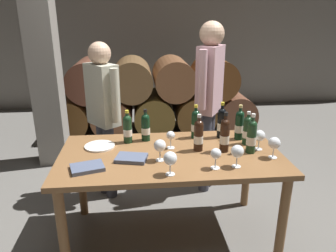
% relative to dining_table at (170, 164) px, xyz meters
% --- Properties ---
extents(ground_plane, '(14.00, 14.00, 0.00)m').
position_rel_dining_table_xyz_m(ground_plane, '(0.00, 0.00, -0.67)').
color(ground_plane, '#66635E').
extents(cellar_back_wall, '(10.00, 0.24, 2.80)m').
position_rel_dining_table_xyz_m(cellar_back_wall, '(0.00, 4.20, 0.73)').
color(cellar_back_wall, gray).
rests_on(cellar_back_wall, ground_plane).
extents(barrel_stack, '(3.12, 0.90, 1.15)m').
position_rel_dining_table_xyz_m(barrel_stack, '(0.00, 2.60, -0.13)').
color(barrel_stack, brown).
rests_on(barrel_stack, ground_plane).
extents(stone_pillar, '(0.32, 0.32, 2.60)m').
position_rel_dining_table_xyz_m(stone_pillar, '(-1.30, 1.60, 0.63)').
color(stone_pillar, gray).
rests_on(stone_pillar, ground_plane).
extents(dining_table, '(1.70, 0.90, 0.76)m').
position_rel_dining_table_xyz_m(dining_table, '(0.00, 0.00, 0.00)').
color(dining_table, brown).
rests_on(dining_table, ground_plane).
extents(wine_bottle_0, '(0.07, 0.07, 0.29)m').
position_rel_dining_table_xyz_m(wine_bottle_0, '(0.25, 0.30, 0.22)').
color(wine_bottle_0, black).
rests_on(wine_bottle_0, dining_table).
extents(wine_bottle_1, '(0.07, 0.07, 0.31)m').
position_rel_dining_table_xyz_m(wine_bottle_1, '(0.47, 0.29, 0.23)').
color(wine_bottle_1, black).
rests_on(wine_bottle_1, dining_table).
extents(wine_bottle_2, '(0.07, 0.07, 0.31)m').
position_rel_dining_table_xyz_m(wine_bottle_2, '(0.61, -0.05, 0.23)').
color(wine_bottle_2, '#19381E').
rests_on(wine_bottle_2, dining_table).
extents(wine_bottle_3, '(0.07, 0.07, 0.30)m').
position_rel_dining_table_xyz_m(wine_bottle_3, '(0.22, 0.03, 0.22)').
color(wine_bottle_3, black).
rests_on(wine_bottle_3, dining_table).
extents(wine_bottle_4, '(0.07, 0.07, 0.32)m').
position_rel_dining_table_xyz_m(wine_bottle_4, '(0.42, -0.01, 0.23)').
color(wine_bottle_4, black).
rests_on(wine_bottle_4, dining_table).
extents(wine_bottle_5, '(0.07, 0.07, 0.27)m').
position_rel_dining_table_xyz_m(wine_bottle_5, '(-0.18, 0.28, 0.21)').
color(wine_bottle_5, black).
rests_on(wine_bottle_5, dining_table).
extents(wine_bottle_6, '(0.07, 0.07, 0.28)m').
position_rel_dining_table_xyz_m(wine_bottle_6, '(0.64, 0.12, 0.21)').
color(wine_bottle_6, '#19381E').
rests_on(wine_bottle_6, dining_table).
extents(wine_bottle_7, '(0.07, 0.07, 0.30)m').
position_rel_dining_table_xyz_m(wine_bottle_7, '(0.61, 0.23, 0.22)').
color(wine_bottle_7, black).
rests_on(wine_bottle_7, dining_table).
extents(wine_bottle_8, '(0.07, 0.07, 0.28)m').
position_rel_dining_table_xyz_m(wine_bottle_8, '(-0.33, 0.25, 0.21)').
color(wine_bottle_8, '#19381E').
rests_on(wine_bottle_8, dining_table).
extents(wine_glass_0, '(0.08, 0.08, 0.15)m').
position_rel_dining_table_xyz_m(wine_glass_0, '(0.28, -0.29, 0.20)').
color(wine_glass_0, white).
rests_on(wine_glass_0, dining_table).
extents(wine_glass_1, '(0.07, 0.07, 0.14)m').
position_rel_dining_table_xyz_m(wine_glass_1, '(0.01, 0.09, 0.19)').
color(wine_glass_1, white).
rests_on(wine_glass_1, dining_table).
extents(wine_glass_2, '(0.09, 0.09, 0.16)m').
position_rel_dining_table_xyz_m(wine_glass_2, '(0.75, -0.16, 0.21)').
color(wine_glass_2, white).
rests_on(wine_glass_2, dining_table).
extents(wine_glass_3, '(0.09, 0.09, 0.16)m').
position_rel_dining_table_xyz_m(wine_glass_3, '(-0.09, -0.12, 0.21)').
color(wine_glass_3, white).
rests_on(wine_glass_3, dining_table).
extents(wine_glass_4, '(0.09, 0.09, 0.16)m').
position_rel_dining_table_xyz_m(wine_glass_4, '(0.70, 0.00, 0.20)').
color(wine_glass_4, white).
rests_on(wine_glass_4, dining_table).
extents(wine_glass_5, '(0.09, 0.09, 0.17)m').
position_rel_dining_table_xyz_m(wine_glass_5, '(-0.04, -0.35, 0.21)').
color(wine_glass_5, white).
rests_on(wine_glass_5, dining_table).
extents(wine_glass_6, '(0.09, 0.09, 0.16)m').
position_rel_dining_table_xyz_m(wine_glass_6, '(0.43, -0.28, 0.21)').
color(wine_glass_6, white).
rests_on(wine_glass_6, dining_table).
extents(tasting_notebook, '(0.26, 0.22, 0.03)m').
position_rel_dining_table_xyz_m(tasting_notebook, '(-0.60, -0.22, 0.11)').
color(tasting_notebook, '#4C5670').
rests_on(tasting_notebook, dining_table).
extents(leather_ledger, '(0.25, 0.21, 0.03)m').
position_rel_dining_table_xyz_m(leather_ledger, '(-0.30, -0.09, 0.11)').
color(leather_ledger, '#4C5670').
rests_on(leather_ledger, dining_table).
extents(serving_plate, '(0.24, 0.24, 0.01)m').
position_rel_dining_table_xyz_m(serving_plate, '(-0.56, 0.17, 0.10)').
color(serving_plate, white).
rests_on(serving_plate, dining_table).
extents(sommelier_presenting, '(0.32, 0.43, 1.72)m').
position_rel_dining_table_xyz_m(sommelier_presenting, '(0.46, 0.75, 0.37)').
color(sommelier_presenting, '#383842').
rests_on(sommelier_presenting, ground_plane).
extents(taster_seated_left, '(0.34, 0.41, 1.54)m').
position_rel_dining_table_xyz_m(taster_seated_left, '(-0.57, 0.72, 0.25)').
color(taster_seated_left, '#383842').
rests_on(taster_seated_left, ground_plane).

